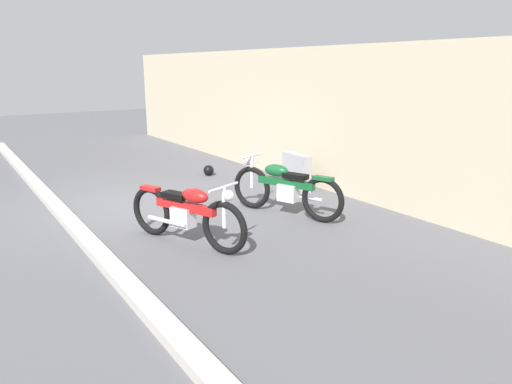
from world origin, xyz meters
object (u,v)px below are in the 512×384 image
at_px(motorcycle_green, 285,188).
at_px(stone_marker, 296,172).
at_px(helmet, 209,170).
at_px(motorcycle_red, 187,213).

bearing_deg(motorcycle_green, stone_marker, -66.21).
relative_size(helmet, motorcycle_green, 0.12).
relative_size(stone_marker, motorcycle_red, 0.38).
height_order(stone_marker, motorcycle_green, motorcycle_green).
bearing_deg(stone_marker, motorcycle_green, -44.83).
xyz_separation_m(helmet, motorcycle_red, (3.83, -2.39, 0.34)).
bearing_deg(motorcycle_red, stone_marker, 94.16).
bearing_deg(motorcycle_red, motorcycle_green, 77.95).
bearing_deg(motorcycle_red, helmet, 125.86).
bearing_deg(stone_marker, helmet, -158.02).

